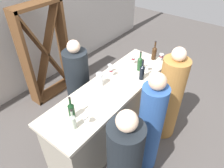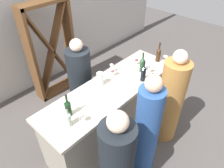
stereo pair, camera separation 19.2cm
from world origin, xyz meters
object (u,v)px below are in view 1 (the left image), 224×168
(wine_bottle_center_near_black, at_px, (142,72))
(wine_glass_far_left, at_px, (133,59))
(wine_glass_far_right, at_px, (110,67))
(water_pitcher, at_px, (100,80))
(person_server_behind, at_px, (78,86))
(wine_glass_far_center, at_px, (111,71))
(wine_bottle_rightmost_amber_brown, at_px, (154,53))
(wine_glass_near_center, at_px, (146,66))
(wine_bottle_leftmost_clear_pale, at_px, (73,121))
(wine_glass_near_right, at_px, (84,119))
(wine_rack, at_px, (46,53))
(wine_glass_near_left, at_px, (161,56))
(wine_bottle_second_left_dark_green, at_px, (71,110))
(wine_bottle_second_right_olive_green, at_px, (140,63))
(person_center_guest, at_px, (124,164))
(person_right_guest, at_px, (150,128))
(person_left_guest, at_px, (169,98))

(wine_bottle_center_near_black, height_order, wine_glass_far_left, wine_bottle_center_near_black)
(wine_glass_far_right, height_order, water_pitcher, water_pitcher)
(person_server_behind, bearing_deg, wine_glass_far_center, 23.37)
(wine_bottle_center_near_black, relative_size, water_pitcher, 1.64)
(wine_bottle_rightmost_amber_brown, bearing_deg, wine_glass_near_center, -167.47)
(wine_bottle_leftmost_clear_pale, height_order, wine_glass_near_right, wine_bottle_leftmost_clear_pale)
(wine_bottle_leftmost_clear_pale, height_order, wine_bottle_center_near_black, wine_bottle_center_near_black)
(wine_rack, distance_m, wine_glass_near_left, 2.12)
(wine_bottle_second_left_dark_green, height_order, wine_bottle_second_right_olive_green, wine_bottle_second_right_olive_green)
(wine_glass_near_center, height_order, wine_glass_far_left, wine_glass_near_center)
(wine_bottle_leftmost_clear_pale, relative_size, water_pitcher, 1.40)
(wine_glass_far_left, distance_m, water_pitcher, 0.78)
(person_center_guest, bearing_deg, wine_glass_near_left, -54.22)
(wine_glass_far_left, bearing_deg, person_right_guest, -135.65)
(wine_glass_far_center, bearing_deg, person_left_guest, -66.56)
(wine_bottle_second_left_dark_green, distance_m, person_server_behind, 1.07)
(wine_bottle_center_near_black, bearing_deg, wine_bottle_leftmost_clear_pale, 174.58)
(person_right_guest, xyz_separation_m, person_server_behind, (0.12, 1.42, -0.06))
(wine_rack, bearing_deg, wine_bottle_center_near_black, -80.27)
(wine_bottle_rightmost_amber_brown, height_order, water_pitcher, wine_bottle_rightmost_amber_brown)
(wine_rack, height_order, wine_glass_far_right, wine_rack)
(wine_bottle_second_left_dark_green, distance_m, person_center_guest, 0.87)
(wine_glass_far_left, relative_size, wine_glass_far_center, 0.96)
(wine_bottle_second_left_dark_green, distance_m, person_right_guest, 1.04)
(wine_glass_far_left, distance_m, person_left_guest, 0.86)
(wine_bottle_leftmost_clear_pale, xyz_separation_m, person_left_guest, (1.43, -0.56, -0.36))
(wine_bottle_second_left_dark_green, bearing_deg, wine_glass_near_left, -7.96)
(wine_bottle_rightmost_amber_brown, xyz_separation_m, wine_glass_far_right, (-0.79, 0.35, -0.03))
(wine_glass_near_left, height_order, person_left_guest, person_left_guest)
(wine_glass_far_left, height_order, water_pitcher, water_pitcher)
(wine_rack, xyz_separation_m, person_server_behind, (-0.14, -0.96, -0.23))
(wine_glass_far_left, xyz_separation_m, wine_glass_far_right, (-0.44, 0.16, -0.00))
(wine_bottle_leftmost_clear_pale, xyz_separation_m, wine_glass_far_right, (1.14, 0.36, -0.01))
(person_left_guest, bearing_deg, wine_bottle_leftmost_clear_pale, 81.61)
(wine_bottle_rightmost_amber_brown, xyz_separation_m, wine_glass_near_center, (-0.43, -0.10, -0.01))
(wine_bottle_center_near_black, bearing_deg, wine_glass_far_center, 119.98)
(wine_glass_near_right, bearing_deg, person_center_guest, -87.40)
(wine_glass_far_right, bearing_deg, wine_glass_far_center, -131.07)
(wine_bottle_center_near_black, distance_m, wine_glass_far_center, 0.47)
(wine_glass_near_left, distance_m, person_center_guest, 1.91)
(wine_glass_far_left, relative_size, wine_glass_far_right, 1.00)
(wine_bottle_second_left_dark_green, relative_size, wine_glass_far_left, 2.16)
(wine_glass_far_center, bearing_deg, wine_glass_far_right, 48.93)
(wine_glass_near_left, xyz_separation_m, wine_glass_far_left, (-0.36, 0.33, 0.01))
(wine_glass_near_left, xyz_separation_m, wine_glass_far_right, (-0.79, 0.48, 0.00))
(wine_bottle_center_near_black, height_order, wine_glass_near_left, wine_bottle_center_near_black)
(wine_bottle_second_left_dark_green, distance_m, wine_bottle_rightmost_amber_brown, 1.83)
(wine_glass_near_left, bearing_deg, water_pitcher, 160.65)
(wine_rack, bearing_deg, wine_bottle_second_right_olive_green, -73.46)
(wine_glass_near_right, height_order, person_center_guest, person_center_guest)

